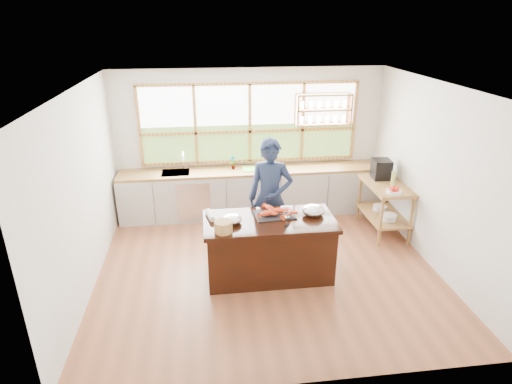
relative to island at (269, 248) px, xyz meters
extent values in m
plane|color=#945334|center=(0.00, 0.20, -0.45)|extent=(5.00, 5.00, 0.00)
cube|color=silver|center=(0.00, 2.45, 0.90)|extent=(5.00, 0.02, 2.70)
cube|color=silver|center=(0.00, -2.05, 0.90)|extent=(5.00, 0.02, 2.70)
cube|color=silver|center=(-2.50, 0.20, 0.90)|extent=(0.02, 4.50, 2.70)
cube|color=silver|center=(2.50, 0.20, 0.90)|extent=(0.02, 4.50, 2.70)
cube|color=white|center=(0.00, 0.20, 2.25)|extent=(5.00, 4.50, 0.02)
cube|color=#B99246|center=(0.00, 2.42, 1.25)|extent=(4.05, 0.06, 1.50)
cube|color=white|center=(0.00, 2.44, 1.59)|extent=(3.98, 0.01, 0.75)
cube|color=#415D25|center=(0.00, 2.44, 0.87)|extent=(3.98, 0.01, 0.70)
cube|color=#B99246|center=(1.35, 2.31, 1.77)|extent=(1.00, 0.28, 0.03)
cube|color=#B99246|center=(1.35, 2.31, 1.50)|extent=(1.00, 0.28, 0.03)
cube|color=#B99246|center=(1.35, 2.31, 1.22)|extent=(1.00, 0.28, 0.03)
cube|color=#B99246|center=(0.85, 2.31, 1.50)|extent=(0.03, 0.28, 0.55)
cube|color=#B99246|center=(1.85, 2.31, 1.50)|extent=(0.03, 0.28, 0.55)
cube|color=beige|center=(0.00, 2.14, -0.03)|extent=(4.90, 0.62, 0.85)
cube|color=silver|center=(-1.10, 1.82, -0.02)|extent=(0.60, 0.01, 0.72)
cube|color=olive|center=(0.00, 2.14, 0.42)|extent=(4.90, 0.62, 0.05)
cube|color=silver|center=(-1.40, 2.14, 0.37)|extent=(0.50, 0.42, 0.16)
cube|color=olive|center=(2.45, 0.60, 0.00)|extent=(0.04, 0.04, 0.90)
cube|color=olive|center=(2.45, 1.60, 0.00)|extent=(0.04, 0.04, 0.90)
cube|color=olive|center=(1.93, 0.60, 0.00)|extent=(0.04, 0.04, 0.90)
cube|color=olive|center=(1.93, 1.60, 0.00)|extent=(0.04, 0.04, 0.90)
cube|color=olive|center=(2.19, 1.10, -0.13)|extent=(0.62, 1.10, 0.03)
cube|color=olive|center=(2.19, 1.10, 0.42)|extent=(0.62, 1.10, 0.05)
cylinder|color=silver|center=(2.19, 0.85, -0.07)|extent=(0.24, 0.24, 0.11)
cylinder|color=silver|center=(2.19, 1.25, -0.07)|extent=(0.24, 0.24, 0.09)
cube|color=black|center=(0.00, 0.00, -0.03)|extent=(1.77, 0.82, 0.84)
cube|color=black|center=(0.00, 0.00, 0.42)|extent=(1.85, 0.90, 0.06)
imported|color=#19233D|center=(0.11, 0.65, 0.49)|extent=(0.78, 0.61, 1.89)
imported|color=slate|center=(-0.35, 2.20, 0.58)|extent=(0.16, 0.13, 0.27)
cube|color=#57B134|center=(0.03, 2.14, 0.45)|extent=(0.42, 0.32, 0.01)
cube|color=black|center=(2.19, 1.39, 0.62)|extent=(0.32, 0.34, 0.34)
cylinder|color=#A1B354|center=(2.24, 1.00, 0.58)|extent=(0.08, 0.08, 0.26)
cylinder|color=silver|center=(2.14, 0.70, 0.47)|extent=(0.24, 0.24, 0.05)
sphere|color=red|center=(2.19, 0.70, 0.52)|extent=(0.07, 0.07, 0.07)
sphere|color=red|center=(2.16, 0.75, 0.52)|extent=(0.07, 0.07, 0.07)
sphere|color=red|center=(2.10, 0.73, 0.52)|extent=(0.07, 0.07, 0.07)
sphere|color=red|center=(2.10, 0.67, 0.52)|extent=(0.07, 0.07, 0.07)
sphere|color=red|center=(2.16, 0.66, 0.52)|extent=(0.07, 0.07, 0.07)
cube|color=black|center=(0.09, 0.13, 0.45)|extent=(0.58, 0.44, 0.02)
ellipsoid|color=#EA551C|center=(-0.03, 0.08, 0.50)|extent=(0.23, 0.15, 0.08)
ellipsoid|color=#EA551C|center=(0.17, 0.15, 0.50)|extent=(0.23, 0.14, 0.08)
ellipsoid|color=#EA551C|center=(0.27, 0.03, 0.50)|extent=(0.21, 0.21, 0.08)
ellipsoid|color=#EA551C|center=(0.04, 0.25, 0.50)|extent=(0.18, 0.23, 0.08)
ellipsoid|color=silver|center=(-0.53, -0.03, 0.50)|extent=(0.27, 0.27, 0.13)
ellipsoid|color=silver|center=(0.65, 0.08, 0.51)|extent=(0.32, 0.32, 0.16)
cylinder|color=white|center=(0.20, -0.21, 0.45)|extent=(0.06, 0.06, 0.01)
cylinder|color=white|center=(0.20, -0.21, 0.52)|extent=(0.01, 0.01, 0.13)
ellipsoid|color=white|center=(0.20, -0.21, 0.62)|extent=(0.08, 0.08, 0.10)
cylinder|color=#B58D49|center=(-0.66, -0.28, 0.52)|extent=(0.24, 0.24, 0.16)
cylinder|color=silver|center=(-0.83, 0.17, 0.49)|extent=(0.13, 0.31, 0.08)
camera|label=1|loc=(-0.86, -5.32, 3.10)|focal=30.00mm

